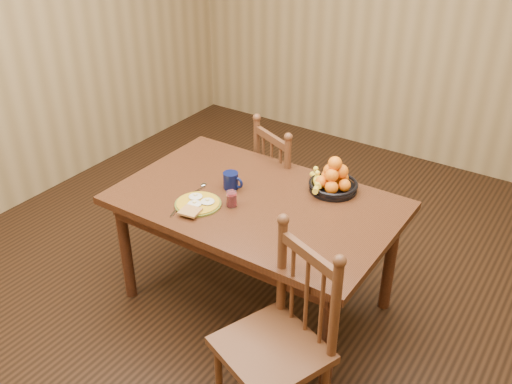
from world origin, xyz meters
The scene contains 10 objects.
room centered at (0.00, 0.00, 1.35)m, with size 4.52×5.02×2.72m.
dining_table centered at (0.00, 0.00, 0.67)m, with size 1.60×1.00×0.75m.
chair_far centered at (-0.15, 0.64, 0.47)m, with size 0.57×0.56×0.96m.
chair_near centered at (0.57, -0.66, 0.49)m, with size 0.59×0.58×1.02m.
breakfast_plate centered at (-0.24, -0.24, 0.76)m, with size 0.26×0.29×0.04m.
fork centered at (-0.30, -0.32, 0.75)m, with size 0.06×0.18×0.00m.
spoon centered at (-0.35, -0.06, 0.75)m, with size 0.04×0.16×0.01m.
coffee_mug centered at (-0.19, 0.03, 0.80)m, with size 0.13×0.09×0.10m.
juice_glass centered at (-0.08, -0.13, 0.79)m, with size 0.06×0.06×0.09m.
fruit_bowl centered at (0.31, 0.34, 0.82)m, with size 0.32×0.32×0.22m.
Camera 1 is at (1.54, -2.32, 2.45)m, focal length 40.00 mm.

